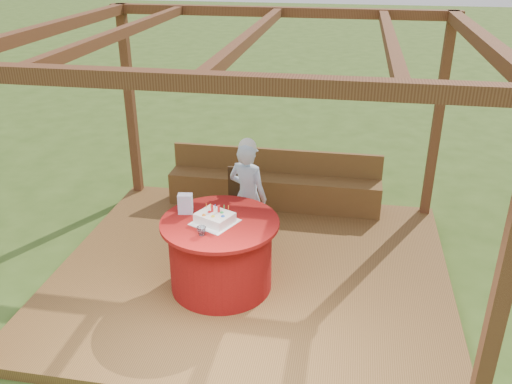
% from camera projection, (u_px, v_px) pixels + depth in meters
% --- Properties ---
extents(ground, '(60.00, 60.00, 0.00)m').
position_uv_depth(ground, '(252.00, 278.00, 6.38)').
color(ground, '#34501A').
rests_on(ground, ground).
extents(deck, '(4.50, 4.00, 0.12)m').
position_uv_depth(deck, '(252.00, 273.00, 6.36)').
color(deck, brown).
rests_on(deck, ground).
extents(pergola, '(4.50, 4.00, 2.72)m').
position_uv_depth(pergola, '(252.00, 74.00, 5.36)').
color(pergola, brown).
rests_on(pergola, deck).
extents(bench, '(3.00, 0.42, 0.80)m').
position_uv_depth(bench, '(274.00, 188.00, 7.75)').
color(bench, brown).
rests_on(bench, deck).
extents(table, '(1.26, 1.26, 0.81)m').
position_uv_depth(table, '(221.00, 254.00, 5.86)').
color(table, maroon).
rests_on(table, deck).
extents(chair, '(0.44, 0.44, 0.84)m').
position_uv_depth(chair, '(243.00, 197.00, 7.04)').
color(chair, '#342210').
rests_on(chair, deck).
extents(elderly_woman, '(0.59, 0.49, 1.42)m').
position_uv_depth(elderly_woman, '(248.00, 194.00, 6.51)').
color(elderly_woman, '#98BCE1').
rests_on(elderly_woman, deck).
extents(birthday_cake, '(0.54, 0.54, 0.18)m').
position_uv_depth(birthday_cake, '(215.00, 218.00, 5.64)').
color(birthday_cake, white).
rests_on(birthday_cake, table).
extents(gift_bag, '(0.17, 0.12, 0.22)m').
position_uv_depth(gift_bag, '(185.00, 204.00, 5.82)').
color(gift_bag, '#DA8DC4').
rests_on(gift_bag, table).
extents(drinking_glass, '(0.10, 0.10, 0.09)m').
position_uv_depth(drinking_glass, '(202.00, 231.00, 5.41)').
color(drinking_glass, white).
rests_on(drinking_glass, table).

